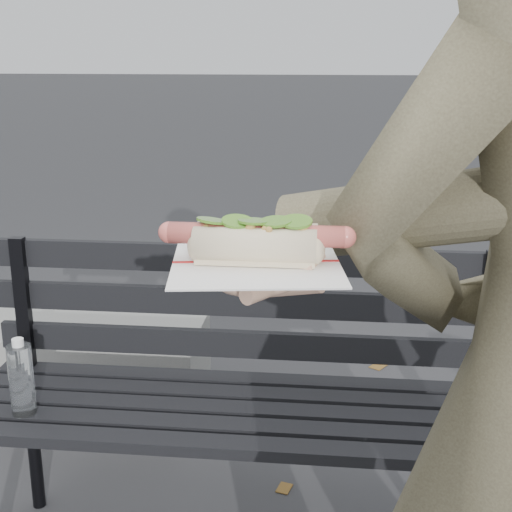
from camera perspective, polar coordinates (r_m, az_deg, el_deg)
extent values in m
cylinder|color=black|center=(2.39, -17.37, -14.07)|extent=(0.04, 0.04, 0.45)
cylinder|color=black|center=(2.26, 17.14, -15.97)|extent=(0.04, 0.04, 0.45)
cube|color=black|center=(1.81, -2.09, -15.04)|extent=(1.50, 0.07, 0.03)
cube|color=black|center=(1.88, -1.69, -13.63)|extent=(1.50, 0.07, 0.03)
cube|color=black|center=(1.96, -1.33, -12.32)|extent=(1.50, 0.07, 0.03)
cube|color=black|center=(2.04, -0.99, -11.12)|extent=(1.50, 0.07, 0.03)
cube|color=black|center=(2.12, -0.69, -10.01)|extent=(1.50, 0.07, 0.03)
cube|color=black|center=(2.22, -18.13, -3.83)|extent=(0.04, 0.03, 0.42)
cube|color=black|center=(2.08, 18.06, -5.21)|extent=(0.04, 0.03, 0.42)
cube|color=black|center=(2.10, -0.60, -7.08)|extent=(1.50, 0.02, 0.08)
cube|color=black|center=(2.05, -0.61, -3.75)|extent=(1.50, 0.02, 0.08)
cube|color=black|center=(2.01, -0.62, -0.27)|extent=(1.50, 0.02, 0.08)
cylinder|color=white|center=(1.98, -18.25, -9.39)|extent=(0.06, 0.06, 0.19)
cylinder|color=white|center=(1.93, -18.52, -6.58)|extent=(0.03, 0.03, 0.02)
cube|color=slate|center=(2.92, -16.19, -8.78)|extent=(1.20, 0.40, 0.40)
cylinder|color=#433D2C|center=(0.91, 17.39, 3.95)|extent=(0.51, 0.23, 0.19)
cylinder|color=#D8A384|center=(0.82, 2.85, -1.23)|extent=(0.09, 0.08, 0.07)
ellipsoid|color=#D8A384|center=(0.82, 0.00, -1.68)|extent=(0.10, 0.12, 0.03)
cylinder|color=#D8A384|center=(0.80, -4.17, -2.07)|extent=(0.06, 0.02, 0.02)
cylinder|color=#D8A384|center=(0.81, -3.93, -1.63)|extent=(0.06, 0.02, 0.02)
cylinder|color=#D8A384|center=(0.83, -3.69, -1.21)|extent=(0.06, 0.02, 0.02)
cylinder|color=#D8A384|center=(0.85, -3.46, -0.81)|extent=(0.06, 0.02, 0.02)
cylinder|color=#D8A384|center=(0.76, 0.30, -2.83)|extent=(0.04, 0.05, 0.02)
cube|color=white|center=(0.81, 0.00, -0.54)|extent=(0.21, 0.21, 0.00)
cube|color=#B21E1E|center=(0.81, 0.00, -0.43)|extent=(0.19, 0.03, 0.00)
cylinder|color=#D75D52|center=(0.80, 0.00, 1.71)|extent=(0.20, 0.02, 0.02)
sphere|color=#D75D52|center=(0.82, -6.97, 1.89)|extent=(0.03, 0.02, 0.02)
sphere|color=#D75D52|center=(0.80, 7.15, 1.50)|extent=(0.03, 0.02, 0.02)
sphere|color=#9E6B2D|center=(0.81, 0.33, 2.55)|extent=(0.01, 0.01, 0.01)
sphere|color=#9E6B2D|center=(0.81, 3.25, 2.52)|extent=(0.01, 0.01, 0.01)
sphere|color=#9E6B2D|center=(0.78, 1.05, 2.10)|extent=(0.01, 0.01, 0.01)
sphere|color=#9E6B2D|center=(0.80, 0.61, 1.86)|extent=(0.01, 0.01, 0.01)
sphere|color=#9E6B2D|center=(0.81, -1.45, 2.46)|extent=(0.01, 0.01, 0.01)
sphere|color=#9E6B2D|center=(0.81, -1.84, 2.07)|extent=(0.01, 0.01, 0.01)
sphere|color=#9E6B2D|center=(0.82, -0.53, 2.26)|extent=(0.01, 0.01, 0.01)
sphere|color=#9E6B2D|center=(0.79, 3.57, 1.64)|extent=(0.01, 0.01, 0.01)
sphere|color=#9E6B2D|center=(0.80, 0.82, 2.07)|extent=(0.01, 0.01, 0.01)
sphere|color=#9E6B2D|center=(0.81, 1.20, 2.03)|extent=(0.01, 0.01, 0.01)
sphere|color=#9E6B2D|center=(0.81, -2.41, 2.43)|extent=(0.01, 0.01, 0.01)
sphere|color=#9E6B2D|center=(0.79, 2.90, 2.27)|extent=(0.01, 0.01, 0.01)
sphere|color=#9E6B2D|center=(0.80, -0.08, 2.10)|extent=(0.01, 0.01, 0.01)
sphere|color=#9E6B2D|center=(0.79, -0.46, 2.27)|extent=(0.01, 0.01, 0.01)
sphere|color=#9E6B2D|center=(0.80, -4.03, 2.24)|extent=(0.01, 0.01, 0.01)
sphere|color=#9E6B2D|center=(0.82, 3.79, 2.38)|extent=(0.01, 0.01, 0.01)
sphere|color=#9E6B2D|center=(0.80, 1.07, 2.47)|extent=(0.01, 0.01, 0.01)
sphere|color=#9E6B2D|center=(0.79, 3.71, 2.08)|extent=(0.01, 0.01, 0.01)
sphere|color=#9E6B2D|center=(0.81, -0.85, 2.12)|extent=(0.01, 0.01, 0.01)
sphere|color=#9E6B2D|center=(0.79, -3.26, 1.92)|extent=(0.01, 0.01, 0.01)
sphere|color=#9E6B2D|center=(0.81, 0.37, 2.20)|extent=(0.01, 0.01, 0.01)
sphere|color=#9E6B2D|center=(0.79, 0.77, 2.10)|extent=(0.01, 0.01, 0.01)
cylinder|color=#4E8424|center=(0.81, -3.53, 2.84)|extent=(0.04, 0.04, 0.01)
cylinder|color=#4E8424|center=(0.80, -1.51, 2.79)|extent=(0.04, 0.04, 0.01)
cylinder|color=#4E8424|center=(0.80, -0.20, 2.80)|extent=(0.04, 0.04, 0.01)
cylinder|color=#4E8424|center=(0.80, 1.60, 2.77)|extent=(0.04, 0.04, 0.01)
cylinder|color=#4E8424|center=(0.79, 3.25, 2.77)|extent=(0.04, 0.04, 0.01)
cube|color=brown|center=(3.35, 9.76, -8.66)|extent=(0.09, 0.10, 0.00)
cube|color=brown|center=(2.48, 2.28, -18.06)|extent=(0.06, 0.07, 0.00)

